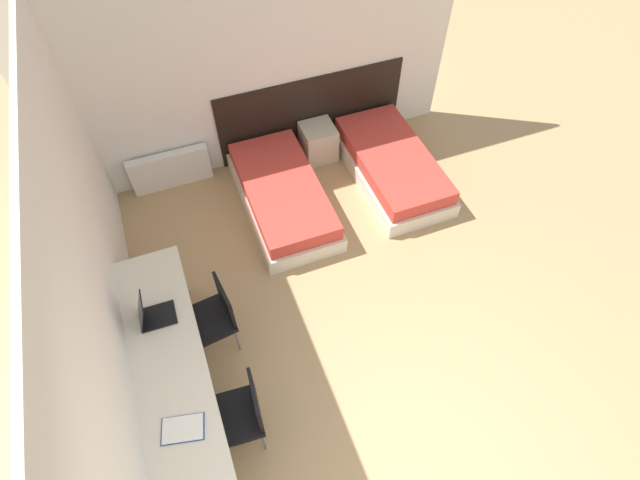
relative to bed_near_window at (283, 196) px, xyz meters
name	(u,v)px	position (x,y,z in m)	size (l,w,h in m)	color
wall_back	(257,67)	(0.09, 1.01, 1.15)	(5.04, 0.05, 2.70)	white
wall_left	(95,272)	(-1.96, -1.28, 1.15)	(0.05, 5.52, 2.70)	white
headboard_panel	(311,113)	(0.74, 0.97, 0.33)	(2.52, 0.03, 1.06)	black
bed_near_window	(283,196)	(0.00, 0.00, 0.00)	(0.94, 1.87, 0.42)	beige
bed_near_door	(392,166)	(1.48, 0.00, 0.00)	(0.94, 1.87, 0.42)	beige
nightstand	(318,142)	(0.74, 0.72, 0.04)	(0.43, 0.43, 0.48)	beige
radiator	(171,170)	(-1.20, 0.89, 0.05)	(1.00, 0.12, 0.50)	silver
desk	(173,372)	(-1.63, -1.99, 0.42)	(0.61, 2.44, 0.78)	beige
chair_near_laptop	(213,316)	(-1.18, -1.50, 0.29)	(0.52, 0.52, 0.87)	black
chair_near_notebook	(240,413)	(-1.18, -2.49, 0.29)	(0.50, 0.50, 0.87)	black
laptop	(152,314)	(-1.67, -1.51, 0.64)	(0.32, 0.25, 0.32)	black
open_notebook	(183,429)	(-1.62, -2.56, 0.58)	(0.37, 0.28, 0.02)	#1E4793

